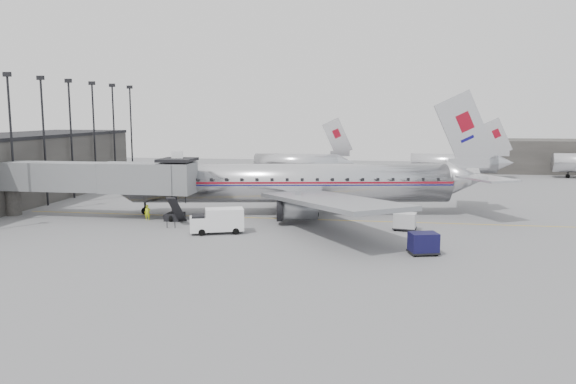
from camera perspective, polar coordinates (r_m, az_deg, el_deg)
name	(u,v)px	position (r m, az deg, el deg)	size (l,w,h in m)	color
ground	(255,230)	(53.27, -3.34, -3.86)	(160.00, 160.00, 0.00)	slate
hangar	(559,156)	(116.28, 25.86, 3.31)	(30.00, 12.00, 6.00)	#32302E
apron_line	(296,219)	(58.55, 0.78, -2.75)	(0.15, 60.00, 0.01)	gold
jet_bridge	(107,178)	(61.63, -17.95, 1.32)	(21.00, 6.20, 7.10)	#5D6062
floodlight_masts	(58,134)	(74.72, -22.33, 5.45)	(0.90, 42.25, 15.25)	black
distant_aircraft_near	(298,162)	(94.19, 0.98, 3.03)	(16.39, 3.20, 10.26)	silver
distant_aircraft_mid	(454,162)	(98.17, 16.55, 2.90)	(16.39, 3.20, 10.26)	silver
airliner	(299,183)	(60.96, 1.12, 0.91)	(42.50, 39.07, 13.52)	silver
service_van	(218,220)	(51.86, -7.17, -2.88)	(5.20, 3.32, 2.29)	white
baggage_cart_navy	(423,243)	(45.14, 13.60, -5.05)	(2.58, 2.21, 1.73)	#0F0D35
baggage_cart_white	(405,221)	(53.97, 11.79, -2.91)	(2.36, 1.96, 1.65)	#BABABC
ramp_worker	(147,213)	(59.55, -14.09, -2.04)	(0.58, 0.38, 1.60)	#D3EA1B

